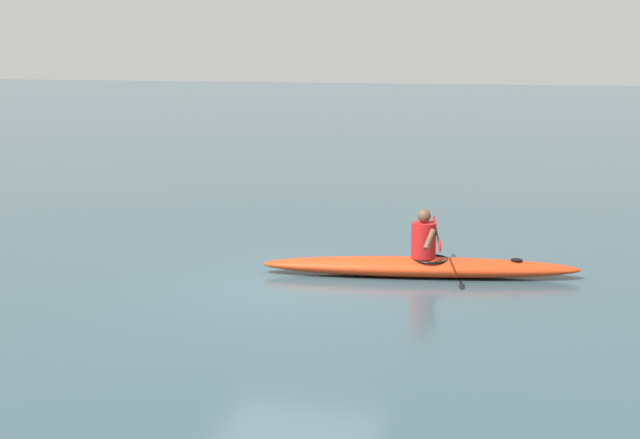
% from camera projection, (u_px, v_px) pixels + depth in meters
% --- Properties ---
extents(ground_plane, '(160.00, 160.00, 0.00)m').
position_uv_depth(ground_plane, '(294.00, 288.00, 13.25)').
color(ground_plane, '#334C56').
extents(kayak, '(5.03, 1.63, 0.30)m').
position_uv_depth(kayak, '(420.00, 267.00, 13.89)').
color(kayak, red).
rests_on(kayak, ground).
extents(kayaker, '(0.65, 2.34, 0.77)m').
position_uv_depth(kayaker, '(425.00, 237.00, 13.80)').
color(kayaker, red).
rests_on(kayaker, kayak).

